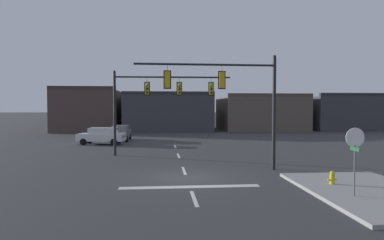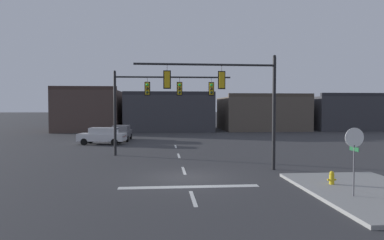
# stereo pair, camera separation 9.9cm
# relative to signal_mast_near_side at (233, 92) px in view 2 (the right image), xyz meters

# --- Properties ---
(ground_plane) EXTENTS (400.00, 400.00, 0.00)m
(ground_plane) POSITION_rel_signal_mast_near_side_xyz_m (-2.80, -1.85, -4.48)
(ground_plane) COLOR #353538
(sidewalk_near_corner) EXTENTS (5.00, 8.00, 0.15)m
(sidewalk_near_corner) POSITION_rel_signal_mast_near_side_xyz_m (4.61, -5.85, -4.40)
(sidewalk_near_corner) COLOR gray
(sidewalk_near_corner) RESTS_ON ground
(stop_bar_paint) EXTENTS (6.40, 0.50, 0.01)m
(stop_bar_paint) POSITION_rel_signal_mast_near_side_xyz_m (-2.80, -3.85, -4.47)
(stop_bar_paint) COLOR silver
(stop_bar_paint) RESTS_ON ground
(lane_centreline) EXTENTS (0.16, 26.40, 0.01)m
(lane_centreline) POSITION_rel_signal_mast_near_side_xyz_m (-2.80, 0.15, -4.47)
(lane_centreline) COLOR silver
(lane_centreline) RESTS_ON ground
(signal_mast_near_side) EXTENTS (8.08, 0.41, 6.60)m
(signal_mast_near_side) POSITION_rel_signal_mast_near_side_xyz_m (0.00, 0.00, 0.00)
(signal_mast_near_side) COLOR black
(signal_mast_near_side) RESTS_ON ground
(signal_mast_far_side) EXTENTS (8.75, 0.47, 6.32)m
(signal_mast_far_side) POSITION_rel_signal_mast_near_side_xyz_m (-4.58, 6.68, -0.01)
(signal_mast_far_side) COLOR black
(signal_mast_far_side) RESTS_ON ground
(stop_sign) EXTENTS (0.76, 0.64, 2.83)m
(stop_sign) POSITION_rel_signal_mast_near_side_xyz_m (3.43, -6.58, -2.33)
(stop_sign) COLOR #56565B
(stop_sign) RESTS_ON ground
(car_lot_nearside) EXTENTS (2.03, 4.50, 1.61)m
(car_lot_nearside) POSITION_rel_signal_mast_near_side_xyz_m (-8.40, 18.17, -3.62)
(car_lot_nearside) COLOR slate
(car_lot_nearside) RESTS_ON ground
(car_lot_middle) EXTENTS (4.62, 2.40, 1.61)m
(car_lot_middle) POSITION_rel_signal_mast_near_side_xyz_m (-9.75, 14.51, -3.62)
(car_lot_middle) COLOR silver
(car_lot_middle) RESTS_ON ground
(fire_hydrant) EXTENTS (0.40, 0.30, 0.75)m
(fire_hydrant) POSITION_rel_signal_mast_near_side_xyz_m (3.59, -4.52, -4.15)
(fire_hydrant) COLOR gold
(fire_hydrant) RESTS_ON ground
(building_row) EXTENTS (50.88, 13.66, 6.41)m
(building_row) POSITION_rel_signal_mast_near_side_xyz_m (4.53, 34.68, -1.80)
(building_row) COLOR #473833
(building_row) RESTS_ON ground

